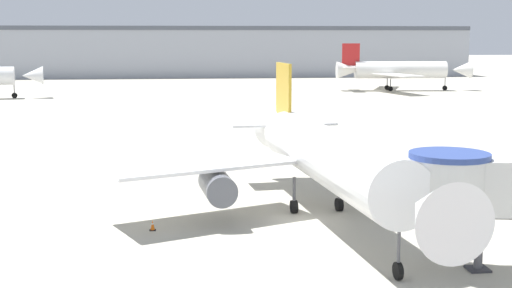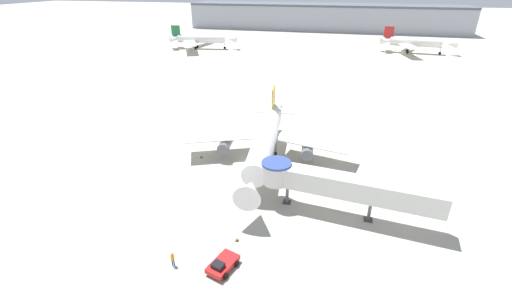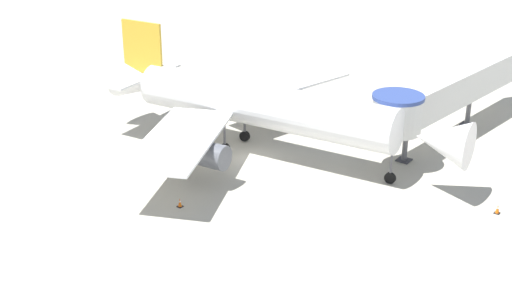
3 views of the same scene
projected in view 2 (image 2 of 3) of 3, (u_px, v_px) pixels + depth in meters
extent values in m
plane|color=#A8A393|center=(256.00, 161.00, 59.53)|extent=(800.00, 800.00, 0.00)
cylinder|color=white|center=(265.00, 141.00, 56.85)|extent=(5.69, 23.30, 3.60)
cone|color=white|center=(249.00, 190.00, 43.56)|extent=(3.94, 4.27, 3.60)
cone|color=white|center=(273.00, 114.00, 68.22)|extent=(4.07, 5.70, 3.60)
cube|color=white|center=(221.00, 135.00, 60.61)|extent=(13.74, 9.79, 0.22)
cube|color=white|center=(314.00, 141.00, 58.34)|extent=(13.56, 7.87, 0.22)
cube|color=gold|center=(273.00, 99.00, 66.57)|extent=(0.62, 4.22, 4.67)
cube|color=white|center=(273.00, 110.00, 68.19)|extent=(8.89, 3.73, 0.18)
cylinder|color=#565960|center=(225.00, 145.00, 59.85)|extent=(2.35, 4.38, 1.98)
cylinder|color=#565960|center=(307.00, 150.00, 57.87)|extent=(2.35, 4.38, 1.98)
cylinder|color=#4C4C51|center=(254.00, 193.00, 48.09)|extent=(0.18, 0.18, 2.07)
cylinder|color=black|center=(254.00, 199.00, 48.54)|extent=(0.34, 0.92, 0.90)
cylinder|color=#4C4C51|center=(258.00, 148.00, 60.87)|extent=(0.22, 0.22, 2.07)
cylinder|color=black|center=(258.00, 153.00, 61.32)|extent=(0.48, 0.93, 0.90)
cylinder|color=#4C4C51|center=(276.00, 149.00, 60.42)|extent=(0.22, 0.22, 2.07)
cylinder|color=black|center=(276.00, 154.00, 60.87)|extent=(0.48, 0.93, 0.90)
cube|color=silver|center=(356.00, 188.00, 43.76)|extent=(21.50, 4.98, 2.80)
cylinder|color=silver|center=(276.00, 173.00, 47.14)|extent=(3.90, 3.90, 2.80)
cylinder|color=navy|center=(276.00, 163.00, 46.46)|extent=(4.10, 4.10, 0.30)
cylinder|color=#56565B|center=(287.00, 193.00, 47.88)|extent=(0.44, 0.44, 3.08)
cube|color=#333338|center=(287.00, 202.00, 48.52)|extent=(1.10, 1.10, 0.12)
cylinder|color=#56565B|center=(370.00, 210.00, 44.37)|extent=(0.44, 0.44, 3.08)
cube|color=#333338|center=(368.00, 219.00, 45.01)|extent=(1.10, 1.10, 0.12)
cube|color=red|center=(223.00, 264.00, 37.24)|extent=(3.12, 4.19, 0.56)
cube|color=black|center=(218.00, 265.00, 36.37)|extent=(1.51, 1.38, 0.50)
cylinder|color=black|center=(209.00, 268.00, 37.08)|extent=(0.52, 0.75, 0.68)
cylinder|color=black|center=(225.00, 276.00, 36.07)|extent=(0.52, 0.75, 0.68)
cylinder|color=black|center=(221.00, 256.00, 38.65)|extent=(0.52, 0.75, 0.68)
cylinder|color=black|center=(236.00, 264.00, 37.64)|extent=(0.52, 0.75, 0.68)
cube|color=black|center=(237.00, 241.00, 41.43)|extent=(0.40, 0.40, 0.04)
cone|color=orange|center=(237.00, 238.00, 41.28)|extent=(0.27, 0.27, 0.62)
cylinder|color=white|center=(237.00, 238.00, 41.25)|extent=(0.15, 0.15, 0.07)
cube|color=black|center=(201.00, 158.00, 60.69)|extent=(0.40, 0.40, 0.04)
cone|color=orange|center=(201.00, 156.00, 60.54)|extent=(0.28, 0.28, 0.63)
cylinder|color=white|center=(201.00, 155.00, 60.51)|extent=(0.15, 0.15, 0.08)
cylinder|color=#1E2338|center=(174.00, 262.00, 37.75)|extent=(0.13, 0.13, 0.89)
cylinder|color=#1E2338|center=(172.00, 263.00, 37.66)|extent=(0.13, 0.13, 0.89)
cube|color=orange|center=(172.00, 257.00, 37.36)|extent=(0.39, 0.40, 0.70)
sphere|color=tan|center=(172.00, 254.00, 37.15)|extent=(0.24, 0.24, 0.24)
cylinder|color=white|center=(202.00, 39.00, 153.36)|extent=(21.51, 6.52, 3.58)
cone|color=white|center=(232.00, 39.00, 152.02)|extent=(4.41, 4.10, 3.58)
cone|color=white|center=(176.00, 38.00, 154.48)|extent=(5.82, 4.30, 3.58)
cube|color=white|center=(190.00, 43.00, 145.73)|extent=(10.84, 15.34, 0.22)
cube|color=white|center=(200.00, 37.00, 162.08)|extent=(7.35, 15.31, 0.22)
cube|color=#1E6638|center=(176.00, 31.00, 153.05)|extent=(3.96, 0.79, 4.66)
cube|color=white|center=(175.00, 37.00, 154.24)|extent=(4.15, 10.28, 0.18)
cylinder|color=#4C4C51|center=(225.00, 46.00, 153.59)|extent=(0.18, 0.18, 2.06)
cylinder|color=black|center=(225.00, 48.00, 154.04)|extent=(1.13, 0.41, 1.10)
cylinder|color=#4C4C51|center=(195.00, 46.00, 153.39)|extent=(0.22, 0.22, 2.06)
cylinder|color=black|center=(195.00, 48.00, 153.84)|extent=(1.15, 0.55, 1.10)
cylinder|color=#4C4C51|center=(197.00, 44.00, 156.28)|extent=(0.22, 0.22, 2.06)
cylinder|color=black|center=(197.00, 47.00, 156.73)|extent=(1.15, 0.55, 1.10)
cylinder|color=white|center=(416.00, 42.00, 144.06)|extent=(20.52, 5.42, 3.77)
cone|color=white|center=(452.00, 44.00, 140.08)|extent=(4.45, 4.10, 3.77)
cone|color=white|center=(387.00, 41.00, 147.39)|extent=(5.95, 4.23, 3.77)
cube|color=white|center=(410.00, 47.00, 137.95)|extent=(7.69, 13.80, 0.22)
cube|color=white|center=(408.00, 40.00, 152.28)|extent=(9.48, 13.89, 0.22)
cube|color=#B21E1E|center=(389.00, 32.00, 145.83)|extent=(3.92, 0.56, 4.91)
cube|color=white|center=(386.00, 39.00, 147.19)|extent=(3.46, 9.06, 0.18)
cylinder|color=#4C4C51|center=(440.00, 51.00, 142.42)|extent=(0.18, 0.18, 2.17)
cylinder|color=black|center=(440.00, 53.00, 142.89)|extent=(1.12, 0.35, 1.10)
cylinder|color=#4C4C51|center=(408.00, 49.00, 144.65)|extent=(0.22, 0.22, 2.17)
cylinder|color=black|center=(408.00, 52.00, 145.12)|extent=(1.13, 0.49, 1.10)
cylinder|color=#4C4C51|center=(408.00, 48.00, 147.54)|extent=(0.22, 0.22, 2.17)
cylinder|color=black|center=(407.00, 51.00, 148.02)|extent=(1.13, 0.49, 1.10)
cube|color=#999EA8|center=(323.00, 18.00, 209.58)|extent=(163.02, 25.10, 13.79)
cube|color=#4C515B|center=(324.00, 5.00, 206.32)|extent=(163.02, 25.61, 1.20)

